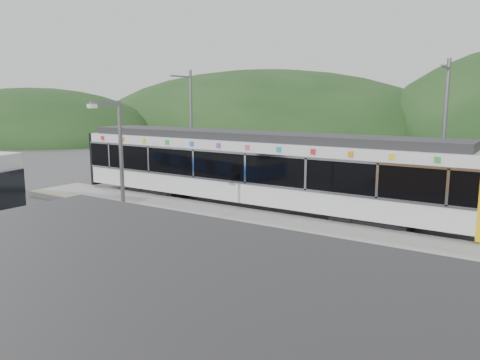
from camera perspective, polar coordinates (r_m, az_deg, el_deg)
The scene contains 8 objects.
ground at distance 17.72m, azimuth -5.86°, elevation -7.62°, with size 120.00×120.00×0.00m, color #4C4C4F.
hills at distance 19.63m, azimuth 18.79°, elevation -6.38°, with size 146.00×149.00×26.00m.
platform at distance 20.24m, azimuth 0.07°, elevation -4.93°, with size 26.00×3.20×0.30m, color #9E9E99.
yellow_line at distance 19.16m, azimuth -2.08°, elevation -5.29°, with size 26.00×0.10×0.01m, color yellow.
train at distance 22.63m, azimuth 1.66°, elevation 1.58°, with size 20.44×3.01×3.74m.
catenary_mast_west at distance 28.03m, azimuth -6.02°, elevation 6.35°, with size 0.18×1.80×7.00m.
catenary_mast_east at distance 22.01m, azimuth 23.55°, elevation 4.70°, with size 0.18×1.80×7.00m.
lamp_post at distance 14.16m, azimuth -14.54°, elevation 0.85°, with size 0.41×0.99×5.26m.
Camera 1 is at (10.76, -13.06, 5.26)m, focal length 35.00 mm.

